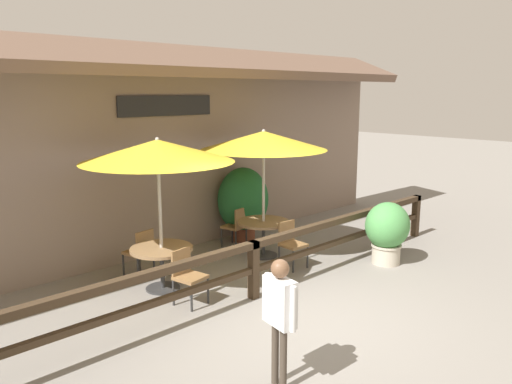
# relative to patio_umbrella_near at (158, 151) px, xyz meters

# --- Properties ---
(ground_plane) EXTENTS (60.00, 60.00, 0.00)m
(ground_plane) POSITION_rel_patio_umbrella_near_xyz_m (0.85, -2.37, -2.34)
(ground_plane) COLOR gray
(building_facade) EXTENTS (14.28, 1.49, 4.23)m
(building_facade) POSITION_rel_patio_umbrella_near_xyz_m (0.85, 1.73, -0.18)
(building_facade) COLOR gray
(building_facade) RESTS_ON ground
(patio_railing) EXTENTS (10.40, 0.14, 0.95)m
(patio_railing) POSITION_rel_patio_umbrella_near_xyz_m (0.85, -1.32, -1.65)
(patio_railing) COLOR #3D2D1E
(patio_railing) RESTS_ON ground
(patio_umbrella_near) EXTENTS (2.48, 2.48, 2.56)m
(patio_umbrella_near) POSITION_rel_patio_umbrella_near_xyz_m (0.00, 0.00, 0.00)
(patio_umbrella_near) COLOR #B7B2A8
(patio_umbrella_near) RESTS_ON ground
(dining_table_near) EXTENTS (1.04, 1.04, 0.73)m
(dining_table_near) POSITION_rel_patio_umbrella_near_xyz_m (-0.00, 0.00, -1.76)
(dining_table_near) COLOR olive
(dining_table_near) RESTS_ON ground
(chair_near_streetside) EXTENTS (0.49, 0.49, 0.87)m
(chair_near_streetside) POSITION_rel_patio_umbrella_near_xyz_m (-0.04, -0.76, -1.85)
(chair_near_streetside) COLOR olive
(chair_near_streetside) RESTS_ON ground
(chair_near_wallside) EXTENTS (0.49, 0.49, 0.87)m
(chair_near_wallside) POSITION_rel_patio_umbrella_near_xyz_m (0.05, 0.76, -1.85)
(chair_near_wallside) COLOR olive
(chair_near_wallside) RESTS_ON ground
(patio_umbrella_middle) EXTENTS (2.48, 2.48, 2.56)m
(patio_umbrella_middle) POSITION_rel_patio_umbrella_near_xyz_m (2.44, 0.06, 0.00)
(patio_umbrella_middle) COLOR #B7B2A8
(patio_umbrella_middle) RESTS_ON ground
(dining_table_middle) EXTENTS (1.04, 1.04, 0.73)m
(dining_table_middle) POSITION_rel_patio_umbrella_near_xyz_m (2.44, 0.06, -1.76)
(dining_table_middle) COLOR olive
(dining_table_middle) RESTS_ON ground
(chair_middle_streetside) EXTENTS (0.44, 0.44, 0.87)m
(chair_middle_streetside) POSITION_rel_patio_umbrella_near_xyz_m (2.38, -0.75, -1.85)
(chair_middle_streetside) COLOR olive
(chair_middle_streetside) RESTS_ON ground
(chair_middle_wallside) EXTENTS (0.50, 0.50, 0.87)m
(chair_middle_wallside) POSITION_rel_patio_umbrella_near_xyz_m (2.43, 0.88, -1.85)
(chair_middle_wallside) COLOR olive
(chair_middle_wallside) RESTS_ON ground
(potted_plant_broad_leaf) EXTENTS (0.91, 0.82, 1.21)m
(potted_plant_broad_leaf) POSITION_rel_patio_umbrella_near_xyz_m (3.85, -1.89, -1.67)
(potted_plant_broad_leaf) COLOR #B7AD99
(potted_plant_broad_leaf) RESTS_ON ground
(potted_plant_tall_tropical) EXTENTS (1.18, 1.06, 1.64)m
(potted_plant_tall_tropical) POSITION_rel_patio_umbrella_near_xyz_m (2.90, 1.18, -1.46)
(potted_plant_tall_tropical) COLOR brown
(potted_plant_tall_tropical) RESTS_ON ground
(pedestrian) EXTENTS (0.25, 0.53, 1.51)m
(pedestrian) POSITION_rel_patio_umbrella_near_xyz_m (-0.64, -3.32, -1.38)
(pedestrian) COLOR #42382D
(pedestrian) RESTS_ON ground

